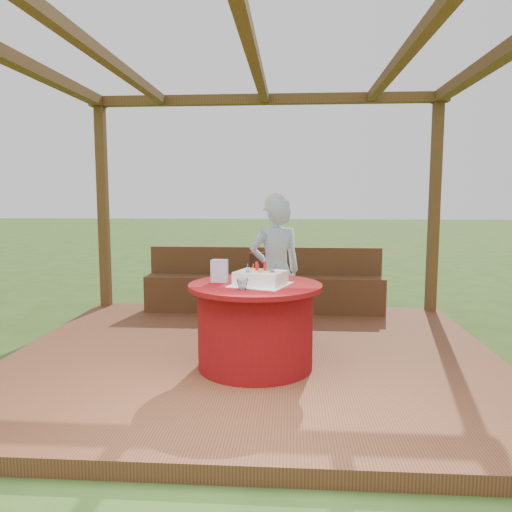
% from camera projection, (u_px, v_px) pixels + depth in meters
% --- Properties ---
extents(ground, '(60.00, 60.00, 0.00)m').
position_uv_depth(ground, '(254.00, 364.00, 4.71)').
color(ground, '#30521B').
rests_on(ground, ground).
extents(deck, '(4.50, 4.00, 0.12)m').
position_uv_depth(deck, '(254.00, 358.00, 4.70)').
color(deck, brown).
rests_on(deck, ground).
extents(pergola, '(4.50, 4.00, 2.72)m').
position_uv_depth(pergola, '(254.00, 102.00, 4.42)').
color(pergola, brown).
rests_on(pergola, deck).
extents(bench, '(3.00, 0.42, 0.80)m').
position_uv_depth(bench, '(264.00, 290.00, 6.36)').
color(bench, brown).
rests_on(bench, deck).
extents(table, '(1.13, 1.13, 0.72)m').
position_uv_depth(table, '(255.00, 325.00, 4.24)').
color(table, maroon).
rests_on(table, deck).
extents(chair, '(0.45, 0.45, 0.85)m').
position_uv_depth(chair, '(269.00, 290.00, 5.31)').
color(chair, '#371C11').
rests_on(chair, deck).
extents(elderly_woman, '(0.61, 0.51, 1.49)m').
position_uv_depth(elderly_woman, '(275.00, 269.00, 4.92)').
color(elderly_woman, '#A0D1EE').
rests_on(elderly_woman, deck).
extents(birthday_cake, '(0.56, 0.56, 0.19)m').
position_uv_depth(birthday_cake, '(261.00, 278.00, 4.14)').
color(birthday_cake, white).
rests_on(birthday_cake, table).
extents(gift_bag, '(0.14, 0.10, 0.19)m').
position_uv_depth(gift_bag, '(219.00, 271.00, 4.28)').
color(gift_bag, '#E594C1').
rests_on(gift_bag, table).
extents(drinking_glass, '(0.12, 0.12, 0.09)m').
position_uv_depth(drinking_glass, '(242.00, 284.00, 3.93)').
color(drinking_glass, white).
rests_on(drinking_glass, table).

